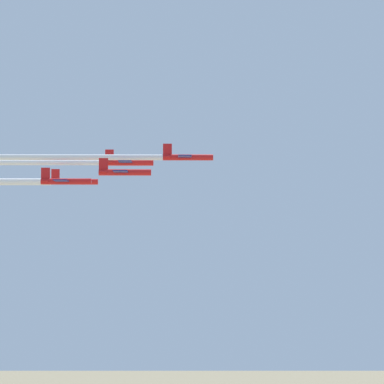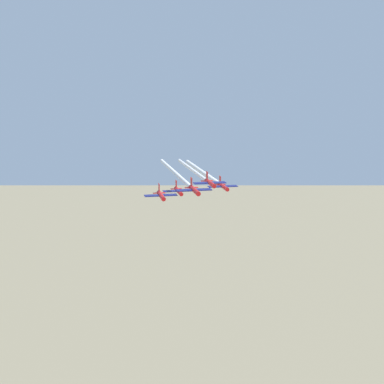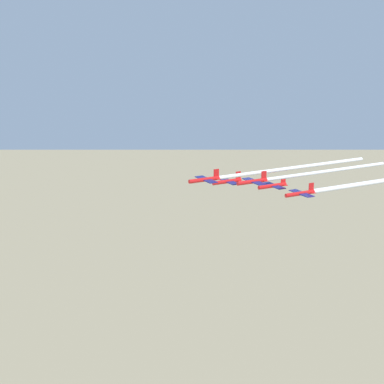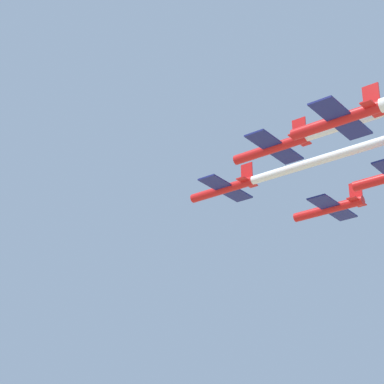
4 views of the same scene
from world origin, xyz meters
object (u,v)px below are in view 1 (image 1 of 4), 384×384
(jet_3, at_px, (73,182))
(jet_4, at_px, (64,181))
(jet_1, at_px, (127,163))
(jet_2, at_px, (123,172))
(jet_0, at_px, (186,157))

(jet_3, relative_size, jet_4, 1.00)
(jet_1, relative_size, jet_2, 1.00)
(jet_2, bearing_deg, jet_3, -150.46)
(jet_1, height_order, jet_4, jet_1)
(jet_0, bearing_deg, jet_1, -120.47)
(jet_4, bearing_deg, jet_2, 59.53)
(jet_0, xyz_separation_m, jet_2, (-4.25, -11.59, -3.13))
(jet_3, bearing_deg, jet_4, -0.00)
(jet_0, distance_m, jet_2, 12.74)
(jet_0, relative_size, jet_2, 1.00)
(jet_0, xyz_separation_m, jet_1, (-12.20, -1.92, -0.40))
(jet_2, relative_size, jet_4, 1.00)
(jet_0, height_order, jet_2, jet_0)
(jet_1, xyz_separation_m, jet_2, (7.95, -9.68, -2.73))
(jet_3, bearing_deg, jet_0, 59.53)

